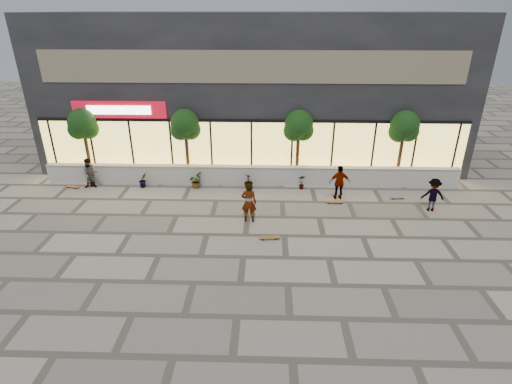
{
  "coord_description": "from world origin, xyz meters",
  "views": [
    {
      "loc": [
        0.88,
        -12.81,
        8.63
      ],
      "look_at": [
        0.39,
        3.16,
        1.3
      ],
      "focal_mm": 28.0,
      "sensor_mm": 36.0,
      "label": 1
    }
  ],
  "objects_px": {
    "tree_west": "(83,126)",
    "skater_center": "(249,202)",
    "tree_mideast": "(299,127)",
    "skateboard_center": "(269,237)",
    "skater_right_near": "(340,182)",
    "skateboard_right_far": "(397,198)",
    "skater_left": "(90,173)",
    "tree_midwest": "(185,126)",
    "skater_right_far": "(433,195)",
    "skateboard_right_near": "(334,202)",
    "tree_east": "(404,128)",
    "skateboard_left": "(73,187)"
  },
  "relations": [
    {
      "from": "skater_right_far",
      "to": "tree_east",
      "type": "bearing_deg",
      "value": -72.63
    },
    {
      "from": "tree_mideast",
      "to": "skateboard_left",
      "type": "xyz_separation_m",
      "value": [
        -11.92,
        -1.5,
        -2.91
      ]
    },
    {
      "from": "tree_west",
      "to": "skater_center",
      "type": "distance_m",
      "value": 10.5
    },
    {
      "from": "tree_west",
      "to": "skateboard_right_far",
      "type": "height_order",
      "value": "tree_west"
    },
    {
      "from": "skater_left",
      "to": "skateboard_right_far",
      "type": "distance_m",
      "value": 15.85
    },
    {
      "from": "skater_right_far",
      "to": "skateboard_left",
      "type": "height_order",
      "value": "skater_right_far"
    },
    {
      "from": "tree_west",
      "to": "skater_left",
      "type": "bearing_deg",
      "value": -67.28
    },
    {
      "from": "skateboard_left",
      "to": "skateboard_right_far",
      "type": "height_order",
      "value": "skateboard_left"
    },
    {
      "from": "tree_mideast",
      "to": "skateboard_right_near",
      "type": "height_order",
      "value": "tree_mideast"
    },
    {
      "from": "skateboard_center",
      "to": "skateboard_right_far",
      "type": "xyz_separation_m",
      "value": [
        6.39,
        4.05,
        -0.01
      ]
    },
    {
      "from": "tree_east",
      "to": "skater_right_near",
      "type": "bearing_deg",
      "value": -146.38
    },
    {
      "from": "tree_mideast",
      "to": "skateboard_right_near",
      "type": "distance_m",
      "value": 4.44
    },
    {
      "from": "tree_midwest",
      "to": "skater_center",
      "type": "bearing_deg",
      "value": -53.44
    },
    {
      "from": "skater_right_near",
      "to": "skater_right_far",
      "type": "bearing_deg",
      "value": 160.97
    },
    {
      "from": "skater_left",
      "to": "skateboard_right_far",
      "type": "height_order",
      "value": "skater_left"
    },
    {
      "from": "skater_right_far",
      "to": "tree_west",
      "type": "bearing_deg",
      "value": -3.34
    },
    {
      "from": "tree_mideast",
      "to": "skater_center",
      "type": "height_order",
      "value": "tree_mideast"
    },
    {
      "from": "skater_right_near",
      "to": "tree_mideast",
      "type": "bearing_deg",
      "value": -53.8
    },
    {
      "from": "skateboard_right_near",
      "to": "tree_east",
      "type": "bearing_deg",
      "value": 37.7
    },
    {
      "from": "tree_mideast",
      "to": "skateboard_left",
      "type": "bearing_deg",
      "value": -172.83
    },
    {
      "from": "tree_mideast",
      "to": "skateboard_right_far",
      "type": "height_order",
      "value": "tree_mideast"
    },
    {
      "from": "tree_mideast",
      "to": "skateboard_center",
      "type": "bearing_deg",
      "value": -103.2
    },
    {
      "from": "skater_right_near",
      "to": "skateboard_right_far",
      "type": "bearing_deg",
      "value": 177.46
    },
    {
      "from": "tree_east",
      "to": "skater_right_near",
      "type": "relative_size",
      "value": 2.24
    },
    {
      "from": "skateboard_right_near",
      "to": "skateboard_right_far",
      "type": "height_order",
      "value": "skateboard_right_near"
    },
    {
      "from": "tree_west",
      "to": "tree_mideast",
      "type": "distance_m",
      "value": 11.5
    },
    {
      "from": "skateboard_right_near",
      "to": "skater_right_far",
      "type": "bearing_deg",
      "value": -7.57
    },
    {
      "from": "skater_right_far",
      "to": "skateboard_right_near",
      "type": "height_order",
      "value": "skater_right_far"
    },
    {
      "from": "skater_left",
      "to": "skateboard_left",
      "type": "bearing_deg",
      "value": 177.03
    },
    {
      "from": "tree_east",
      "to": "skater_right_near",
      "type": "distance_m",
      "value": 4.76
    },
    {
      "from": "tree_midwest",
      "to": "skateboard_left",
      "type": "height_order",
      "value": "tree_midwest"
    },
    {
      "from": "tree_west",
      "to": "skater_center",
      "type": "xyz_separation_m",
      "value": [
        9.09,
        -4.84,
        -2.06
      ]
    },
    {
      "from": "skater_right_near",
      "to": "tree_midwest",
      "type": "bearing_deg",
      "value": -19.87
    },
    {
      "from": "tree_midwest",
      "to": "skater_right_near",
      "type": "bearing_deg",
      "value": -16.55
    },
    {
      "from": "skater_left",
      "to": "skater_right_near",
      "type": "relative_size",
      "value": 0.93
    },
    {
      "from": "tree_west",
      "to": "skateboard_left",
      "type": "bearing_deg",
      "value": -105.63
    },
    {
      "from": "tree_midwest",
      "to": "skater_right_far",
      "type": "relative_size",
      "value": 2.44
    },
    {
      "from": "tree_west",
      "to": "skateboard_left",
      "type": "height_order",
      "value": "tree_west"
    },
    {
      "from": "skater_right_near",
      "to": "skater_center",
      "type": "bearing_deg",
      "value": 26.32
    },
    {
      "from": "tree_mideast",
      "to": "skater_right_near",
      "type": "relative_size",
      "value": 2.24
    },
    {
      "from": "tree_east",
      "to": "skateboard_right_far",
      "type": "relative_size",
      "value": 5.29
    },
    {
      "from": "tree_west",
      "to": "skateboard_right_far",
      "type": "relative_size",
      "value": 5.29
    },
    {
      "from": "tree_mideast",
      "to": "skater_left",
      "type": "distance_m",
      "value": 11.22
    },
    {
      "from": "tree_east",
      "to": "skater_left",
      "type": "xyz_separation_m",
      "value": [
        -16.41,
        -1.4,
        -2.18
      ]
    },
    {
      "from": "skateboard_left",
      "to": "skater_left",
      "type": "bearing_deg",
      "value": 21.69
    },
    {
      "from": "tree_east",
      "to": "tree_midwest",
      "type": "bearing_deg",
      "value": 180.0
    },
    {
      "from": "tree_east",
      "to": "skater_right_far",
      "type": "distance_m",
      "value": 4.19
    },
    {
      "from": "skateboard_left",
      "to": "tree_east",
      "type": "bearing_deg",
      "value": 20.93
    },
    {
      "from": "skater_right_far",
      "to": "skateboard_right_near",
      "type": "bearing_deg",
      "value": 0.03
    },
    {
      "from": "skater_left",
      "to": "skateboard_center",
      "type": "height_order",
      "value": "skater_left"
    }
  ]
}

